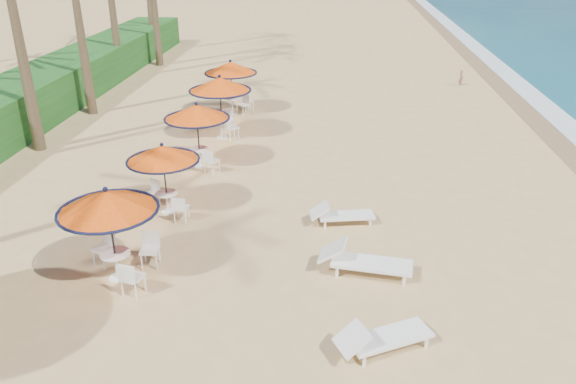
% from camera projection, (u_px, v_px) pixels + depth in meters
% --- Properties ---
extents(ground, '(160.00, 160.00, 0.00)m').
position_uv_depth(ground, '(347.00, 302.00, 12.29)').
color(ground, tan).
rests_on(ground, ground).
extents(wetsand_band, '(1.40, 140.00, 0.02)m').
position_uv_depth(wetsand_band, '(573.00, 152.00, 20.67)').
color(wetsand_band, olive).
rests_on(wetsand_band, ground).
extents(scrub_hedge, '(3.00, 40.00, 1.80)m').
position_uv_depth(scrub_hedge, '(14.00, 106.00, 22.92)').
color(scrub_hedge, '#194716').
rests_on(scrub_hedge, ground).
extents(station_0, '(2.25, 2.25, 2.35)m').
position_uv_depth(station_0, '(111.00, 212.00, 12.44)').
color(station_0, black).
rests_on(station_0, ground).
extents(station_1, '(2.04, 2.04, 2.13)m').
position_uv_depth(station_1, '(163.00, 160.00, 15.55)').
color(station_1, black).
rests_on(station_1, ground).
extents(station_2, '(2.21, 2.21, 2.30)m').
position_uv_depth(station_2, '(196.00, 118.00, 18.59)').
color(station_2, black).
rests_on(station_2, ground).
extents(station_3, '(2.40, 2.41, 2.51)m').
position_uv_depth(station_3, '(221.00, 90.00, 21.37)').
color(station_3, black).
rests_on(station_3, ground).
extents(station_4, '(2.30, 2.35, 2.40)m').
position_uv_depth(station_4, '(232.00, 74.00, 24.44)').
color(station_4, black).
rests_on(station_4, ground).
extents(lounger_near, '(2.01, 1.42, 0.70)m').
position_uv_depth(lounger_near, '(381.00, 337.00, 10.71)').
color(lounger_near, white).
rests_on(lounger_near, ground).
extents(lounger_mid, '(2.27, 1.00, 0.79)m').
position_uv_depth(lounger_mid, '(362.00, 260.00, 13.16)').
color(lounger_mid, white).
rests_on(lounger_mid, ground).
extents(lounger_far, '(1.84, 0.86, 0.64)m').
position_uv_depth(lounger_far, '(340.00, 214.00, 15.46)').
color(lounger_far, white).
rests_on(lounger_far, ground).
extents(person, '(0.25, 0.34, 0.88)m').
position_uv_depth(person, '(461.00, 77.00, 29.47)').
color(person, '#8F5E48').
rests_on(person, ground).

